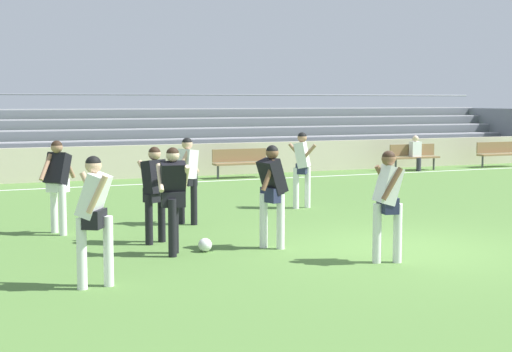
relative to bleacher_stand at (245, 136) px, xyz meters
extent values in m
plane|color=#517A38|center=(-3.47, -15.33, -1.12)|extent=(160.00, 160.00, 0.00)
cube|color=white|center=(-3.47, -4.45, -1.12)|extent=(44.00, 0.12, 0.01)
cube|color=beige|center=(-3.47, -2.71, -0.61)|extent=(48.00, 0.16, 1.03)
cube|color=#B2B2B7|center=(0.00, -1.68, -0.78)|extent=(22.96, 0.36, 0.08)
cube|color=slate|center=(0.00, -1.88, -0.95)|extent=(22.96, 0.04, 0.34)
cube|color=#B2B2B7|center=(0.00, -1.00, -0.43)|extent=(22.96, 0.36, 0.08)
cube|color=slate|center=(0.00, -1.20, -0.61)|extent=(22.96, 0.04, 0.34)
cube|color=#B2B2B7|center=(0.00, -0.32, -0.09)|extent=(22.96, 0.36, 0.08)
cube|color=slate|center=(0.00, -0.52, -0.26)|extent=(22.96, 0.04, 0.34)
cube|color=#B2B2B7|center=(0.00, 0.37, 0.25)|extent=(22.96, 0.36, 0.08)
cube|color=slate|center=(0.00, 0.17, 0.08)|extent=(22.96, 0.04, 0.34)
cube|color=#B2B2B7|center=(0.00, 1.05, 0.60)|extent=(22.96, 0.36, 0.08)
cube|color=slate|center=(0.00, 0.85, 0.43)|extent=(22.96, 0.04, 0.34)
cube|color=#B2B2B7|center=(0.00, 1.73, 0.94)|extent=(22.96, 0.36, 0.08)
cube|color=slate|center=(0.00, 1.53, 0.77)|extent=(22.96, 0.04, 0.34)
cube|color=slate|center=(11.38, 0.02, -0.09)|extent=(0.20, 3.78, 2.07)
cylinder|color=slate|center=(0.00, 1.98, 1.49)|extent=(22.96, 0.06, 0.06)
cube|color=olive|center=(-1.73, -3.93, -0.67)|extent=(1.80, 0.40, 0.06)
cube|color=olive|center=(-1.73, -3.75, -0.42)|extent=(1.80, 0.05, 0.40)
cylinder|color=#47474C|center=(-2.51, -3.93, -0.90)|extent=(0.07, 0.07, 0.45)
cylinder|color=#47474C|center=(-0.95, -3.93, -0.90)|extent=(0.07, 0.07, 0.45)
cube|color=olive|center=(4.70, -3.93, -0.67)|extent=(1.80, 0.40, 0.06)
cube|color=olive|center=(4.70, -3.75, -0.42)|extent=(1.80, 0.05, 0.40)
cylinder|color=#47474C|center=(3.92, -3.93, -0.90)|extent=(0.07, 0.07, 0.45)
cylinder|color=#47474C|center=(5.48, -3.93, -0.90)|extent=(0.07, 0.07, 0.45)
cube|color=olive|center=(8.37, -3.93, -0.67)|extent=(1.80, 0.40, 0.06)
cube|color=olive|center=(8.37, -3.75, -0.42)|extent=(1.80, 0.05, 0.40)
cylinder|color=#47474C|center=(7.59, -3.93, -0.90)|extent=(0.07, 0.07, 0.45)
cylinder|color=#2D2D38|center=(4.70, -4.15, -0.90)|extent=(0.16, 0.16, 0.45)
cube|color=white|center=(4.70, -3.93, -0.38)|extent=(0.36, 0.24, 0.52)
sphere|color=beige|center=(4.70, -3.93, -0.02)|extent=(0.21, 0.21, 0.21)
cylinder|color=white|center=(-5.52, -14.38, -0.67)|extent=(0.13, 0.13, 0.90)
cylinder|color=white|center=(-5.31, -14.58, -0.67)|extent=(0.13, 0.13, 0.90)
cube|color=#232847|center=(-5.42, -14.48, -0.24)|extent=(0.30, 0.40, 0.24)
cube|color=black|center=(-5.42, -14.48, 0.06)|extent=(0.47, 0.46, 0.60)
cylinder|color=brown|center=(-5.29, -14.33, 0.10)|extent=(0.30, 0.14, 0.50)
cylinder|color=brown|center=(-5.55, -14.64, 0.10)|extent=(0.30, 0.14, 0.50)
sphere|color=brown|center=(-5.42, -14.48, 0.44)|extent=(0.21, 0.21, 0.21)
sphere|color=black|center=(-5.42, -14.48, 0.46)|extent=(0.20, 0.20, 0.20)
cylinder|color=black|center=(-7.19, -13.41, -0.70)|extent=(0.13, 0.13, 0.85)
cylinder|color=black|center=(-6.92, -13.24, -0.70)|extent=(0.13, 0.13, 0.85)
cube|color=black|center=(-7.06, -13.33, -0.29)|extent=(0.42, 0.37, 0.24)
cube|color=black|center=(-7.06, -13.33, 0.01)|extent=(0.48, 0.45, 0.59)
cylinder|color=#D6A884|center=(-7.17, -13.15, 0.04)|extent=(0.25, 0.36, 0.46)
cylinder|color=#D6A884|center=(-6.94, -13.50, 0.04)|extent=(0.25, 0.36, 0.46)
sphere|color=#D6A884|center=(-7.06, -13.33, 0.39)|extent=(0.21, 0.21, 0.21)
sphere|color=black|center=(-7.06, -13.33, 0.41)|extent=(0.20, 0.20, 0.20)
cylinder|color=white|center=(-8.38, -11.94, -0.67)|extent=(0.13, 0.13, 0.91)
cylinder|color=white|center=(-8.48, -11.61, -0.67)|extent=(0.13, 0.13, 0.91)
cube|color=white|center=(-8.43, -11.78, -0.24)|extent=(0.41, 0.41, 0.24)
cube|color=black|center=(-8.43, -11.78, 0.06)|extent=(0.54, 0.54, 0.60)
cylinder|color=#A87A5B|center=(-8.64, -11.82, 0.10)|extent=(0.30, 0.31, 0.47)
cylinder|color=#A87A5B|center=(-8.22, -11.73, 0.10)|extent=(0.30, 0.31, 0.47)
sphere|color=#A87A5B|center=(-8.43, -11.78, 0.45)|extent=(0.21, 0.21, 0.21)
sphere|color=black|center=(-8.43, -11.78, 0.47)|extent=(0.20, 0.20, 0.20)
cylinder|color=white|center=(-8.40, -15.94, -0.66)|extent=(0.13, 0.13, 0.92)
cylinder|color=white|center=(-8.75, -15.98, -0.66)|extent=(0.13, 0.13, 0.92)
cube|color=black|center=(-8.57, -15.96, -0.22)|extent=(0.38, 0.42, 0.24)
cube|color=white|center=(-8.57, -15.96, 0.08)|extent=(0.53, 0.53, 0.60)
cylinder|color=#D6A884|center=(-8.57, -16.18, 0.11)|extent=(0.29, 0.22, 0.50)
cylinder|color=#D6A884|center=(-8.57, -15.75, 0.11)|extent=(0.29, 0.22, 0.50)
sphere|color=#D6A884|center=(-8.57, -15.96, 0.46)|extent=(0.21, 0.21, 0.21)
sphere|color=black|center=(-8.57, -15.96, 0.48)|extent=(0.20, 0.20, 0.20)
cylinder|color=white|center=(-3.08, -10.57, -0.67)|extent=(0.13, 0.13, 0.91)
cylinder|color=white|center=(-2.76, -10.51, -0.67)|extent=(0.13, 0.13, 0.91)
cube|color=#232847|center=(-2.92, -10.54, -0.23)|extent=(0.39, 0.42, 0.24)
cube|color=white|center=(-2.92, -10.54, 0.07)|extent=(0.49, 0.50, 0.59)
cylinder|color=#A87A5B|center=(-2.95, -10.34, 0.11)|extent=(0.36, 0.31, 0.44)
cylinder|color=#A87A5B|center=(-2.89, -10.74, 0.11)|extent=(0.36, 0.31, 0.44)
sphere|color=#A87A5B|center=(-2.92, -10.54, 0.46)|extent=(0.21, 0.21, 0.21)
sphere|color=black|center=(-2.92, -10.54, 0.48)|extent=(0.20, 0.20, 0.20)
cylinder|color=black|center=(-5.86, -11.77, -0.67)|extent=(0.13, 0.13, 0.90)
cylinder|color=black|center=(-6.04, -11.55, -0.67)|extent=(0.13, 0.13, 0.90)
cube|color=black|center=(-5.95, -11.66, -0.24)|extent=(0.33, 0.41, 0.24)
cube|color=white|center=(-5.95, -11.66, 0.06)|extent=(0.39, 0.45, 0.58)
cylinder|color=#D6A884|center=(-6.09, -11.80, 0.10)|extent=(0.34, 0.18, 0.48)
cylinder|color=#D6A884|center=(-5.81, -11.52, 0.10)|extent=(0.34, 0.18, 0.48)
sphere|color=#D6A884|center=(-5.95, -11.66, 0.45)|extent=(0.21, 0.21, 0.21)
sphere|color=black|center=(-5.95, -11.66, 0.47)|extent=(0.20, 0.20, 0.20)
cylinder|color=black|center=(-6.99, -14.24, -0.67)|extent=(0.13, 0.13, 0.90)
cylinder|color=black|center=(-7.11, -14.50, -0.67)|extent=(0.13, 0.13, 0.90)
cube|color=black|center=(-7.05, -14.37, -0.24)|extent=(0.39, 0.27, 0.24)
cube|color=black|center=(-7.05, -14.37, 0.06)|extent=(0.43, 0.42, 0.60)
cylinder|color=beige|center=(-6.86, -14.43, 0.09)|extent=(0.14, 0.42, 0.43)
cylinder|color=beige|center=(-7.24, -14.32, 0.09)|extent=(0.14, 0.42, 0.43)
sphere|color=beige|center=(-7.05, -14.37, 0.44)|extent=(0.21, 0.21, 0.21)
sphere|color=black|center=(-7.05, -14.37, 0.46)|extent=(0.20, 0.20, 0.20)
cylinder|color=white|center=(-4.14, -16.20, -0.68)|extent=(0.13, 0.13, 0.89)
cylinder|color=white|center=(-4.44, -16.10, -0.68)|extent=(0.13, 0.13, 0.89)
cube|color=#232847|center=(-4.29, -16.15, -0.26)|extent=(0.28, 0.39, 0.24)
cube|color=white|center=(-4.29, -16.15, 0.04)|extent=(0.42, 0.44, 0.60)
cylinder|color=brown|center=(-4.35, -16.34, 0.08)|extent=(0.33, 0.13, 0.49)
cylinder|color=brown|center=(-4.23, -15.95, 0.08)|extent=(0.33, 0.13, 0.49)
sphere|color=brown|center=(-4.29, -16.15, 0.43)|extent=(0.21, 0.21, 0.21)
sphere|color=black|center=(-4.29, -16.15, 0.45)|extent=(0.20, 0.20, 0.20)
sphere|color=white|center=(-6.52, -14.33, -1.01)|extent=(0.22, 0.22, 0.22)
camera|label=1|loc=(-10.37, -25.53, 1.28)|focal=52.80mm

